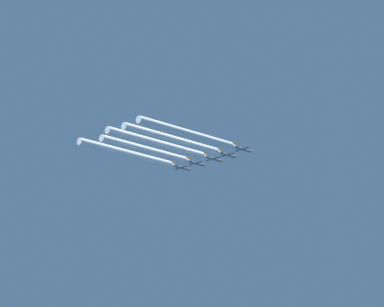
{
  "coord_description": "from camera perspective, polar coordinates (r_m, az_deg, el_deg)",
  "views": [
    {
      "loc": [
        340.47,
        -336.94,
        2.15
      ],
      "look_at": [
        0.07,
        -11.99,
        142.03
      ],
      "focal_mm": 107.05,
      "sensor_mm": 36.0,
      "label": 1
    }
  ],
  "objects": [
    {
      "name": "smoke_trail_inner_left",
      "position": [
        486.02,
        -2.31,
        0.18
      ],
      "size": [
        3.23,
        48.85,
        3.23
      ],
      "color": "white"
    },
    {
      "name": "jet_far_left",
      "position": [
        512.29,
        -0.51,
        -0.71
      ],
      "size": [
        8.05,
        11.73,
        2.82
      ],
      "color": "slate"
    },
    {
      "name": "smoke_trail_center",
      "position": [
        477.63,
        -1.7,
        0.49
      ],
      "size": [
        3.23,
        54.92,
        3.23
      ],
      "color": "white"
    },
    {
      "name": "jet_center",
      "position": [
        499.23,
        1.1,
        -0.27
      ],
      "size": [
        8.05,
        11.73,
        2.82
      ],
      "color": "slate"
    },
    {
      "name": "smoke_trail_far_left",
      "position": [
        491.91,
        -3.21,
        -0.02
      ],
      "size": [
        3.23,
        52.99,
        3.23
      ],
      "color": "white"
    },
    {
      "name": "jet_inner_right",
      "position": [
        493.17,
        1.81,
        -0.07
      ],
      "size": [
        8.05,
        11.73,
        2.82
      ],
      "color": "slate"
    },
    {
      "name": "jet_far_right",
      "position": [
        486.13,
        2.55,
        0.21
      ],
      "size": [
        8.05,
        11.73,
        2.82
      ],
      "color": "slate"
    },
    {
      "name": "smoke_trail_far_right",
      "position": [
        464.47,
        -0.19,
        1.0
      ],
      "size": [
        3.23,
        53.45,
        3.23
      ],
      "color": "white"
    },
    {
      "name": "jet_inner_left",
      "position": [
        505.38,
        0.22,
        -0.49
      ],
      "size": [
        8.05,
        11.73,
        2.82
      ],
      "color": "slate"
    },
    {
      "name": "smoke_trail_inner_right",
      "position": [
        471.72,
        -0.93,
        0.69
      ],
      "size": [
        3.23,
        53.6,
        3.23
      ],
      "color": "white"
    }
  ]
}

